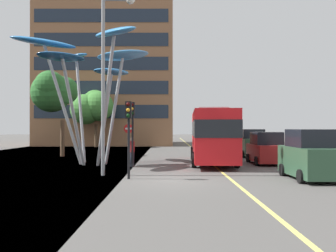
{
  "coord_description": "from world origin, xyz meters",
  "views": [
    {
      "loc": [
        -0.16,
        -16.2,
        2.36
      ],
      "look_at": [
        -0.27,
        6.74,
        2.5
      ],
      "focal_mm": 38.51,
      "sensor_mm": 36.0,
      "label": 1
    }
  ],
  "objects_px": {
    "pedestrian": "(134,152)",
    "car_parked_near": "(313,156)",
    "leaf_sculpture": "(93,60)",
    "car_side_street": "(234,141)",
    "car_parked_mid": "(268,149)",
    "street_lamp": "(111,63)",
    "traffic_light_kerb_near": "(130,123)",
    "car_parked_far": "(253,144)",
    "traffic_light_kerb_far": "(134,120)",
    "red_bus": "(214,133)",
    "no_entry_sign": "(130,138)"
  },
  "relations": [
    {
      "from": "car_parked_mid",
      "to": "pedestrian",
      "type": "bearing_deg",
      "value": -169.36
    },
    {
      "from": "pedestrian",
      "to": "car_parked_near",
      "type": "bearing_deg",
      "value": -31.75
    },
    {
      "from": "car_side_street",
      "to": "car_parked_mid",
      "type": "bearing_deg",
      "value": -90.12
    },
    {
      "from": "pedestrian",
      "to": "traffic_light_kerb_near",
      "type": "bearing_deg",
      "value": -85.84
    },
    {
      "from": "leaf_sculpture",
      "to": "no_entry_sign",
      "type": "bearing_deg",
      "value": -9.81
    },
    {
      "from": "leaf_sculpture",
      "to": "street_lamp",
      "type": "relative_size",
      "value": 1.04
    },
    {
      "from": "car_parked_far",
      "to": "street_lamp",
      "type": "relative_size",
      "value": 0.48
    },
    {
      "from": "traffic_light_kerb_near",
      "to": "car_parked_far",
      "type": "xyz_separation_m",
      "value": [
        8.72,
        13.27,
        -1.54
      ]
    },
    {
      "from": "leaf_sculpture",
      "to": "car_parked_far",
      "type": "height_order",
      "value": "leaf_sculpture"
    },
    {
      "from": "no_entry_sign",
      "to": "red_bus",
      "type": "bearing_deg",
      "value": 11.33
    },
    {
      "from": "no_entry_sign",
      "to": "traffic_light_kerb_far",
      "type": "bearing_deg",
      "value": -74.23
    },
    {
      "from": "street_lamp",
      "to": "pedestrian",
      "type": "relative_size",
      "value": 5.04
    },
    {
      "from": "car_parked_near",
      "to": "no_entry_sign",
      "type": "relative_size",
      "value": 1.51
    },
    {
      "from": "street_lamp",
      "to": "car_parked_mid",
      "type": "bearing_deg",
      "value": 31.24
    },
    {
      "from": "street_lamp",
      "to": "pedestrian",
      "type": "height_order",
      "value": "street_lamp"
    },
    {
      "from": "car_parked_mid",
      "to": "red_bus",
      "type": "bearing_deg",
      "value": 173.22
    },
    {
      "from": "car_parked_far",
      "to": "pedestrian",
      "type": "distance_m",
      "value": 12.03
    },
    {
      "from": "car_parked_far",
      "to": "car_side_street",
      "type": "bearing_deg",
      "value": 93.48
    },
    {
      "from": "traffic_light_kerb_far",
      "to": "pedestrian",
      "type": "bearing_deg",
      "value": 101.23
    },
    {
      "from": "leaf_sculpture",
      "to": "car_parked_near",
      "type": "xyz_separation_m",
      "value": [
        11.59,
        -6.84,
        -5.74
      ]
    },
    {
      "from": "car_parked_mid",
      "to": "street_lamp",
      "type": "distance_m",
      "value": 11.93
    },
    {
      "from": "leaf_sculpture",
      "to": "traffic_light_kerb_far",
      "type": "relative_size",
      "value": 2.39
    },
    {
      "from": "car_parked_mid",
      "to": "street_lamp",
      "type": "bearing_deg",
      "value": -148.76
    },
    {
      "from": "traffic_light_kerb_near",
      "to": "car_parked_far",
      "type": "relative_size",
      "value": 0.82
    },
    {
      "from": "red_bus",
      "to": "car_parked_near",
      "type": "relative_size",
      "value": 2.52
    },
    {
      "from": "leaf_sculpture",
      "to": "traffic_light_kerb_near",
      "type": "distance_m",
      "value": 8.61
    },
    {
      "from": "traffic_light_kerb_near",
      "to": "red_bus",
      "type": "bearing_deg",
      "value": 57.38
    },
    {
      "from": "car_parked_far",
      "to": "pedestrian",
      "type": "xyz_separation_m",
      "value": [
        -9.12,
        -7.84,
        -0.16
      ]
    },
    {
      "from": "leaf_sculpture",
      "to": "pedestrian",
      "type": "distance_m",
      "value": 6.67
    },
    {
      "from": "red_bus",
      "to": "leaf_sculpture",
      "type": "bearing_deg",
      "value": -175.16
    },
    {
      "from": "traffic_light_kerb_near",
      "to": "pedestrian",
      "type": "relative_size",
      "value": 2.01
    },
    {
      "from": "car_parked_mid",
      "to": "car_parked_far",
      "type": "xyz_separation_m",
      "value": [
        0.42,
        6.21,
        0.09
      ]
    },
    {
      "from": "traffic_light_kerb_far",
      "to": "car_parked_mid",
      "type": "relative_size",
      "value": 1.03
    },
    {
      "from": "leaf_sculpture",
      "to": "street_lamp",
      "type": "xyz_separation_m",
      "value": [
        2.06,
        -5.45,
        -1.19
      ]
    },
    {
      "from": "leaf_sculpture",
      "to": "traffic_light_kerb_near",
      "type": "bearing_deg",
      "value": -65.1
    },
    {
      "from": "leaf_sculpture",
      "to": "street_lamp",
      "type": "height_order",
      "value": "street_lamp"
    },
    {
      "from": "no_entry_sign",
      "to": "traffic_light_kerb_near",
      "type": "bearing_deg",
      "value": -83.78
    },
    {
      "from": "car_side_street",
      "to": "pedestrian",
      "type": "xyz_separation_m",
      "value": [
        -8.72,
        -14.36,
        -0.13
      ]
    },
    {
      "from": "street_lamp",
      "to": "traffic_light_kerb_far",
      "type": "bearing_deg",
      "value": 78.12
    },
    {
      "from": "red_bus",
      "to": "car_parked_far",
      "type": "relative_size",
      "value": 2.29
    },
    {
      "from": "leaf_sculpture",
      "to": "car_side_street",
      "type": "height_order",
      "value": "leaf_sculpture"
    },
    {
      "from": "red_bus",
      "to": "traffic_light_kerb_far",
      "type": "relative_size",
      "value": 2.55
    },
    {
      "from": "car_parked_far",
      "to": "traffic_light_kerb_far",
      "type": "bearing_deg",
      "value": -137.75
    },
    {
      "from": "car_parked_mid",
      "to": "street_lamp",
      "type": "relative_size",
      "value": 0.42
    },
    {
      "from": "traffic_light_kerb_near",
      "to": "no_entry_sign",
      "type": "distance_m",
      "value": 6.48
    },
    {
      "from": "car_parked_near",
      "to": "car_parked_mid",
      "type": "xyz_separation_m",
      "value": [
        -0.13,
        7.1,
        -0.1
      ]
    },
    {
      "from": "red_bus",
      "to": "traffic_light_kerb_far",
      "type": "bearing_deg",
      "value": -154.6
    },
    {
      "from": "traffic_light_kerb_far",
      "to": "car_parked_mid",
      "type": "xyz_separation_m",
      "value": [
        8.62,
        2.01,
        -1.85
      ]
    },
    {
      "from": "car_parked_near",
      "to": "pedestrian",
      "type": "distance_m",
      "value": 10.38
    },
    {
      "from": "car_parked_far",
      "to": "no_entry_sign",
      "type": "bearing_deg",
      "value": -143.82
    }
  ]
}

